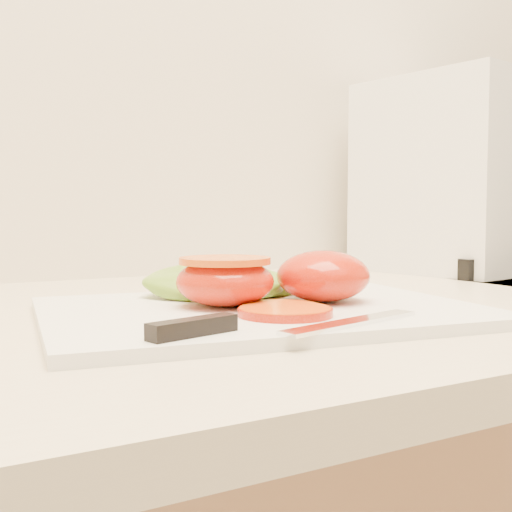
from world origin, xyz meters
TOP-DOWN VIEW (x-y plane):
  - cutting_board at (-0.23, 1.60)m, footprint 0.42×0.33m
  - tomato_half_dome at (-0.16, 1.60)m, footprint 0.09×0.09m
  - tomato_half_cut at (-0.25, 1.61)m, footprint 0.09×0.09m
  - tomato_slice_0 at (-0.23, 1.54)m, footprint 0.08×0.08m
  - tomato_slice_1 at (-0.23, 1.56)m, footprint 0.07×0.07m
  - lettuce_leaf_0 at (-0.23, 1.68)m, footprint 0.18×0.15m
  - lettuce_leaf_1 at (-0.18, 1.68)m, footprint 0.14×0.13m
  - knife at (-0.29, 1.49)m, footprint 0.23×0.06m
  - appliance at (0.26, 1.84)m, footprint 0.24×0.28m

SIDE VIEW (x-z plane):
  - cutting_board at x=-0.23m, z-range 0.93..0.94m
  - tomato_slice_1 at x=-0.23m, z-range 0.94..0.95m
  - tomato_slice_0 at x=-0.23m, z-range 0.94..0.95m
  - knife at x=-0.29m, z-range 0.94..0.95m
  - lettuce_leaf_1 at x=-0.18m, z-range 0.94..0.96m
  - lettuce_leaf_0 at x=-0.23m, z-range 0.94..0.97m
  - tomato_half_cut at x=-0.25m, z-range 0.94..0.99m
  - tomato_half_dome at x=-0.16m, z-range 0.94..0.99m
  - appliance at x=0.26m, z-range 0.93..1.23m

